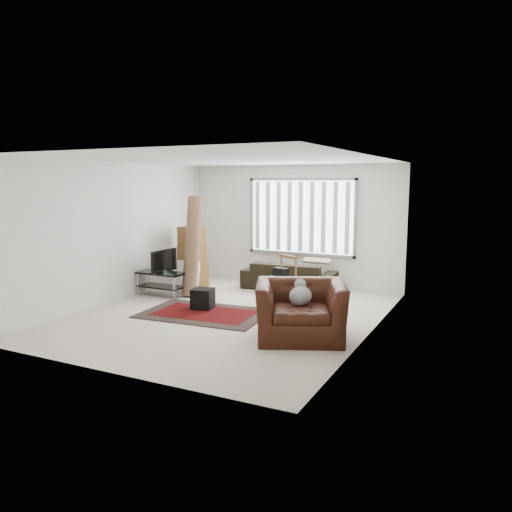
% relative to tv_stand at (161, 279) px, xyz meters
% --- Properties ---
extents(room, '(6.00, 6.02, 2.71)m').
position_rel_tv_stand_xyz_m(room, '(1.98, -0.15, 1.40)').
color(room, beige).
rests_on(room, ground).
extents(persian_rug, '(2.29, 1.62, 0.02)m').
position_rel_tv_stand_xyz_m(persian_rug, '(1.54, -0.80, -0.35)').
color(persian_rug, black).
rests_on(persian_rug, ground).
extents(tv_stand, '(1.00, 0.45, 0.50)m').
position_rel_tv_stand_xyz_m(tv_stand, '(0.00, 0.00, 0.00)').
color(tv_stand, black).
rests_on(tv_stand, ground).
extents(tv, '(0.11, 0.81, 0.47)m').
position_rel_tv_stand_xyz_m(tv, '(-0.00, 0.00, 0.37)').
color(tv, black).
rests_on(tv, tv_stand).
extents(subwoofer, '(0.43, 0.43, 0.37)m').
position_rel_tv_stand_xyz_m(subwoofer, '(1.34, -0.54, -0.16)').
color(subwoofer, black).
rests_on(subwoofer, persian_rug).
extents(moving_boxes, '(0.63, 0.59, 1.34)m').
position_rel_tv_stand_xyz_m(moving_boxes, '(0.04, 1.07, 0.26)').
color(moving_boxes, brown).
rests_on(moving_boxes, ground).
extents(white_flatpack, '(0.55, 0.30, 0.67)m').
position_rel_tv_stand_xyz_m(white_flatpack, '(0.26, 0.54, -0.03)').
color(white_flatpack, silver).
rests_on(white_flatpack, ground).
extents(rolled_rug, '(0.32, 0.63, 2.04)m').
position_rel_tv_stand_xyz_m(rolled_rug, '(0.53, 0.36, 0.66)').
color(rolled_rug, brown).
rests_on(rolled_rug, ground).
extents(sofa, '(2.07, 1.02, 0.78)m').
position_rel_tv_stand_xyz_m(sofa, '(2.08, 1.79, 0.03)').
color(sofa, black).
rests_on(sofa, ground).
extents(side_chair, '(0.62, 0.62, 0.89)m').
position_rel_tv_stand_xyz_m(side_chair, '(2.37, 0.71, 0.13)').
color(side_chair, '#917C5F').
rests_on(side_chair, ground).
extents(armchair, '(1.66, 1.57, 0.97)m').
position_rel_tv_stand_xyz_m(armchair, '(3.57, -1.33, 0.13)').
color(armchair, '#35150A').
rests_on(armchair, ground).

